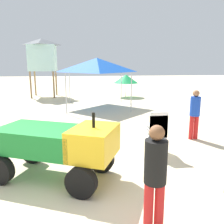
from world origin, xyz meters
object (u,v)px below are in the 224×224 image
at_px(lifeguard_near_right, 195,112).
at_px(lifeguard_tower, 42,55).
at_px(lifeguard_near_left, 155,173).
at_px(traffic_cone_near, 106,131).
at_px(beach_umbrella_mid, 126,79).
at_px(stacked_plastic_chairs, 157,130).
at_px(utility_cart, 58,144).
at_px(popup_canopy, 97,65).

xyz_separation_m(lifeguard_near_right, lifeguard_tower, (-6.36, 10.65, 2.08)).
bearing_deg(lifeguard_near_left, traffic_cone_near, 93.53).
bearing_deg(beach_umbrella_mid, stacked_plastic_chairs, -95.77).
bearing_deg(traffic_cone_near, lifeguard_near_right, -9.80).
bearing_deg(stacked_plastic_chairs, utility_cart, -156.69).
xyz_separation_m(stacked_plastic_chairs, popup_canopy, (-1.18, 7.16, 1.62)).
bearing_deg(utility_cart, stacked_plastic_chairs, 23.31).
height_order(utility_cart, stacked_plastic_chairs, utility_cart).
relative_size(lifeguard_tower, beach_umbrella_mid, 2.35).
xyz_separation_m(lifeguard_near_left, traffic_cone_near, (-0.28, 4.52, -0.70)).
xyz_separation_m(lifeguard_near_left, lifeguard_near_right, (2.54, 4.04, -0.01)).
bearing_deg(lifeguard_tower, popup_canopy, -52.10).
bearing_deg(stacked_plastic_chairs, traffic_cone_near, 127.22).
xyz_separation_m(stacked_plastic_chairs, lifeguard_tower, (-4.77, 11.78, 2.29)).
xyz_separation_m(popup_canopy, beach_umbrella_mid, (2.27, 3.71, -1.01)).
bearing_deg(lifeguard_tower, stacked_plastic_chairs, -67.94).
bearing_deg(popup_canopy, traffic_cone_near, -90.54).
xyz_separation_m(lifeguard_near_right, traffic_cone_near, (-2.82, 0.49, -0.68)).
xyz_separation_m(stacked_plastic_chairs, beach_umbrella_mid, (1.10, 10.87, 0.62)).
bearing_deg(lifeguard_tower, lifeguard_near_left, -75.40).
bearing_deg(lifeguard_near_left, utility_cart, 129.86).
distance_m(utility_cart, traffic_cone_near, 3.02).
relative_size(lifeguard_near_left, popup_canopy, 0.50).
relative_size(utility_cart, beach_umbrella_mid, 1.61).
distance_m(lifeguard_near_right, lifeguard_tower, 12.58).
height_order(utility_cart, traffic_cone_near, utility_cart).
distance_m(stacked_plastic_chairs, lifeguard_near_right, 1.96).
xyz_separation_m(popup_canopy, traffic_cone_near, (-0.05, -5.54, -2.09)).
relative_size(stacked_plastic_chairs, traffic_cone_near, 2.58).
xyz_separation_m(stacked_plastic_chairs, traffic_cone_near, (-1.23, 1.62, -0.47)).
relative_size(beach_umbrella_mid, traffic_cone_near, 3.77).
xyz_separation_m(lifeguard_near_left, lifeguard_tower, (-3.82, 14.68, 2.06)).
height_order(lifeguard_near_left, lifeguard_tower, lifeguard_tower).
bearing_deg(lifeguard_tower, utility_cart, -79.89).
distance_m(popup_canopy, beach_umbrella_mid, 4.47).
relative_size(lifeguard_near_left, lifeguard_tower, 0.40).
xyz_separation_m(stacked_plastic_chairs, lifeguard_near_right, (1.59, 1.13, 0.22)).
relative_size(lifeguard_near_left, traffic_cone_near, 3.50).
relative_size(lifeguard_tower, traffic_cone_near, 8.85).
distance_m(stacked_plastic_chairs, lifeguard_tower, 12.92).
distance_m(popup_canopy, lifeguard_tower, 5.90).
height_order(popup_canopy, lifeguard_tower, lifeguard_tower).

